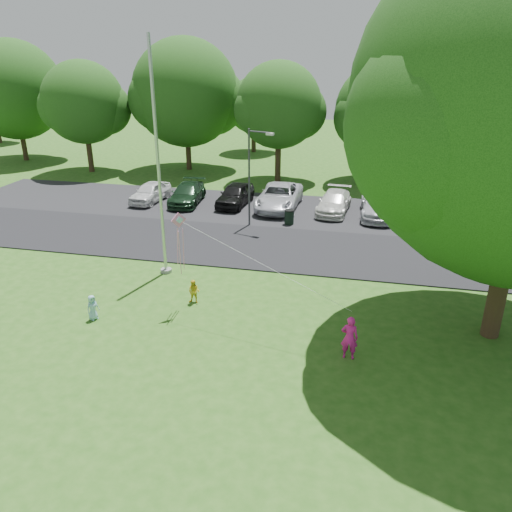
% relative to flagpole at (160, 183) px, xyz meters
% --- Properties ---
extents(ground, '(120.00, 120.00, 0.00)m').
position_rel_flagpole_xyz_m(ground, '(3.50, -5.00, -4.17)').
color(ground, '#285616').
rests_on(ground, ground).
extents(park_road, '(60.00, 6.00, 0.06)m').
position_rel_flagpole_xyz_m(park_road, '(3.50, 4.00, -4.14)').
color(park_road, black).
rests_on(park_road, ground).
extents(parking_strip, '(42.00, 7.00, 0.06)m').
position_rel_flagpole_xyz_m(parking_strip, '(3.50, 10.50, -4.14)').
color(parking_strip, black).
rests_on(parking_strip, ground).
extents(flagpole, '(0.50, 0.50, 10.00)m').
position_rel_flagpole_xyz_m(flagpole, '(0.00, 0.00, 0.00)').
color(flagpole, '#B7BABF').
rests_on(flagpole, ground).
extents(street_lamp, '(1.51, 0.59, 5.49)m').
position_rel_flagpole_xyz_m(street_lamp, '(2.43, 7.05, -0.87)').
color(street_lamp, '#3F3F44').
rests_on(street_lamp, ground).
extents(trash_can, '(0.57, 0.57, 0.90)m').
position_rel_flagpole_xyz_m(trash_can, '(4.42, 7.76, -3.71)').
color(trash_can, black).
rests_on(trash_can, ground).
extents(tree_row, '(64.35, 11.94, 10.88)m').
position_rel_flagpole_xyz_m(tree_row, '(5.09, 19.23, 1.55)').
color(tree_row, '#332316').
rests_on(tree_row, ground).
extents(horizon_trees, '(77.46, 7.20, 7.02)m').
position_rel_flagpole_xyz_m(horizon_trees, '(7.56, 28.88, 0.14)').
color(horizon_trees, '#332316').
rests_on(horizon_trees, ground).
extents(parked_cars, '(19.79, 5.47, 1.48)m').
position_rel_flagpole_xyz_m(parked_cars, '(4.04, 10.59, -3.41)').
color(parked_cars, silver).
rests_on(parked_cars, ground).
extents(woman, '(0.57, 0.39, 1.53)m').
position_rel_flagpole_xyz_m(woman, '(8.43, -5.11, -3.40)').
color(woman, '#E11E8F').
rests_on(woman, ground).
extents(child_yellow, '(0.48, 0.38, 0.98)m').
position_rel_flagpole_xyz_m(child_yellow, '(2.23, -2.53, -3.68)').
color(child_yellow, gold).
rests_on(child_yellow, ground).
extents(child_blue, '(0.50, 0.57, 0.98)m').
position_rel_flagpole_xyz_m(child_blue, '(-1.03, -4.61, -3.67)').
color(child_blue, '#8AC2D4').
rests_on(child_blue, ground).
extents(kite, '(6.66, 2.26, 2.56)m').
position_rel_flagpole_xyz_m(kite, '(2.17, -3.16, -0.99)').
color(kite, pink).
rests_on(kite, ground).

